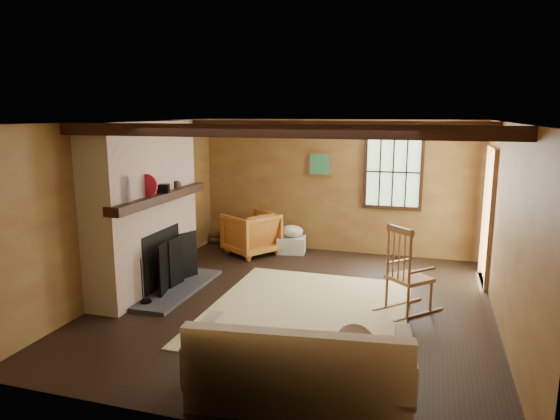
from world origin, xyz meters
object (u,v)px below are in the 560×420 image
(fireplace, at_px, (146,214))
(armchair, at_px, (251,233))
(rocking_chair, at_px, (407,275))
(sofa, at_px, (301,371))
(laundry_basket, at_px, (291,245))

(fireplace, distance_m, armchair, 2.37)
(rocking_chair, bearing_deg, sofa, 115.34)
(fireplace, xyz_separation_m, rocking_chair, (3.64, 0.17, -0.62))
(sofa, bearing_deg, rocking_chair, 64.39)
(fireplace, height_order, sofa, fireplace)
(laundry_basket, bearing_deg, fireplace, -122.20)
(fireplace, bearing_deg, sofa, -37.38)
(laundry_basket, distance_m, armchair, 0.77)
(sofa, relative_size, armchair, 2.42)
(rocking_chair, bearing_deg, armchair, 9.36)
(rocking_chair, xyz_separation_m, sofa, (-0.78, -2.35, -0.20))
(armchair, bearing_deg, fireplace, 11.91)
(rocking_chair, xyz_separation_m, armchair, (-2.82, 1.93, -0.10))
(fireplace, relative_size, rocking_chair, 2.10)
(sofa, distance_m, armchair, 4.74)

